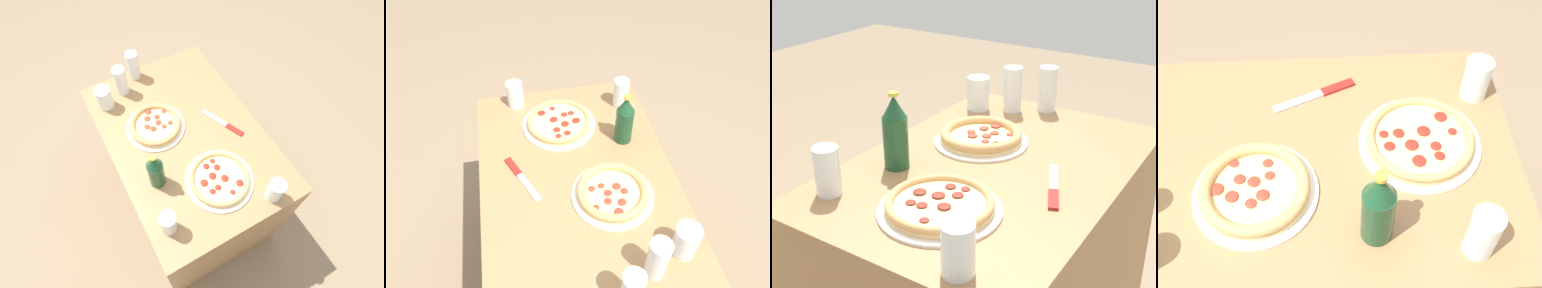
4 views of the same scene
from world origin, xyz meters
The scene contains 10 objects.
table centered at (0.00, 0.00, 0.39)m, with size 1.04×0.70×0.78m.
pizza_pepperoni centered at (-0.11, -0.10, 0.80)m, with size 0.28×0.28×0.04m.
pizza_margherita centered at (0.28, 0.02, 0.79)m, with size 0.30×0.30×0.04m.
glass_orange_juice centered at (-0.35, -0.26, 0.83)m, with size 0.08×0.08×0.12m.
glass_lemonade centered at (0.45, 0.18, 0.83)m, with size 0.07×0.07×0.11m.
glass_iced_tea centered at (0.36, -0.26, 0.83)m, with size 0.07×0.07×0.13m.
glass_red_wine centered at (-0.47, -0.05, 0.85)m, with size 0.06×0.06×0.16m.
glass_water centered at (-0.40, -0.15, 0.85)m, with size 0.06×0.06×0.16m.
beer_bottle centered at (0.15, -0.21, 0.88)m, with size 0.07×0.07×0.22m.
knife centered at (0.04, 0.20, 0.78)m, with size 0.22×0.12×0.01m.
Camera 3 is at (1.16, 0.66, 1.45)m, focal length 50.00 mm.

